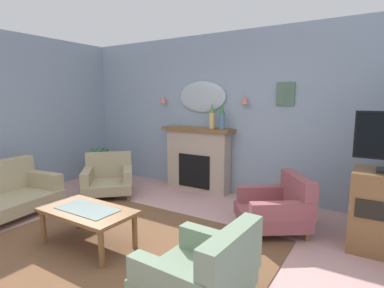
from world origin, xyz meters
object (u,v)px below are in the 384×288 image
at_px(fireplace, 198,160).
at_px(armchair_beside_couch, 204,271).
at_px(wall_sconce_left, 163,99).
at_px(framed_picture, 285,94).
at_px(wall_sconce_right, 245,100).
at_px(armchair_by_coffee_table, 278,207).
at_px(armchair_in_corner, 108,177).
at_px(mantel_vase_right, 222,117).
at_px(mantel_vase_centre, 212,116).
at_px(wall_mirror, 202,97).
at_px(potted_plant_small_fern, 101,162).
at_px(coffee_table, 87,214).

distance_m(fireplace, armchair_beside_couch, 3.22).
bearing_deg(wall_sconce_left, framed_picture, 1.46).
distance_m(wall_sconce_right, armchair_by_coffee_table, 1.93).
bearing_deg(armchair_by_coffee_table, armchair_in_corner, -177.47).
xyz_separation_m(mantel_vase_right, armchair_in_corner, (-1.70, -1.03, -1.07)).
distance_m(mantel_vase_centre, mantel_vase_right, 0.20).
bearing_deg(wall_sconce_right, wall_mirror, 176.63).
relative_size(wall_sconce_right, framed_picture, 0.39).
height_order(mantel_vase_centre, framed_picture, framed_picture).
relative_size(mantel_vase_right, armchair_beside_couch, 0.49).
bearing_deg(armchair_beside_couch, wall_mirror, 120.76).
xyz_separation_m(fireplace, framed_picture, (1.50, 0.15, 1.18)).
bearing_deg(fireplace, armchair_in_corner, -138.60).
height_order(mantel_vase_centre, armchair_beside_couch, mantel_vase_centre).
bearing_deg(armchair_by_coffee_table, framed_picture, 103.99).
distance_m(wall_sconce_left, potted_plant_small_fern, 1.82).
xyz_separation_m(armchair_beside_couch, armchair_in_corner, (-2.91, 1.66, 0.00)).
bearing_deg(coffee_table, framed_picture, 62.05).
relative_size(framed_picture, armchair_by_coffee_table, 0.32).
bearing_deg(wall_mirror, coffee_table, -88.46).
xyz_separation_m(wall_sconce_right, potted_plant_small_fern, (-2.85, -0.62, -1.27)).
height_order(armchair_beside_couch, armchair_by_coffee_table, same).
relative_size(armchair_in_corner, potted_plant_small_fern, 1.48).
distance_m(wall_mirror, armchair_in_corner, 2.21).
bearing_deg(mantel_vase_centre, armchair_by_coffee_table, -31.50).
relative_size(fireplace, mantel_vase_centre, 3.14).
height_order(wall_sconce_left, coffee_table, wall_sconce_left).
xyz_separation_m(fireplace, armchair_in_corner, (-1.20, -1.06, -0.27)).
bearing_deg(wall_sconce_right, mantel_vase_right, -161.08).
relative_size(framed_picture, coffee_table, 0.33).
distance_m(mantel_vase_right, wall_sconce_left, 1.39).
distance_m(framed_picture, armchair_beside_couch, 3.22).
distance_m(coffee_table, armchair_beside_couch, 1.64).
height_order(fireplace, wall_sconce_right, wall_sconce_right).
distance_m(wall_mirror, armchair_by_coffee_table, 2.50).
relative_size(armchair_by_coffee_table, armchair_in_corner, 0.99).
distance_m(mantel_vase_centre, wall_sconce_right, 0.63).
bearing_deg(mantel_vase_centre, armchair_beside_couch, -62.47).
relative_size(wall_sconce_left, armchair_by_coffee_table, 0.12).
bearing_deg(armchair_in_corner, mantel_vase_right, 31.22).
relative_size(mantel_vase_centre, wall_sconce_left, 3.09).
distance_m(mantel_vase_centre, coffee_table, 2.71).
height_order(mantel_vase_centre, potted_plant_small_fern, mantel_vase_centre).
bearing_deg(mantel_vase_right, armchair_in_corner, -148.78).
bearing_deg(fireplace, coffee_table, -88.37).
xyz_separation_m(wall_mirror, armchair_in_corner, (-1.20, -1.20, -1.40)).
bearing_deg(armchair_beside_couch, mantel_vase_centre, 117.53).
relative_size(mantel_vase_centre, wall_mirror, 0.45).
distance_m(wall_sconce_left, wall_sconce_right, 1.70).
relative_size(fireplace, armchair_in_corner, 1.19).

